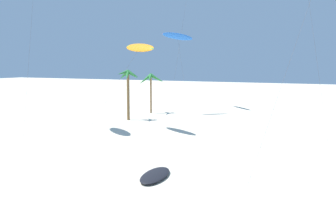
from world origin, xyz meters
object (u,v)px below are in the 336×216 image
flying_kite_4 (178,36)px  palm_tree_0 (151,80)px  palm_tree_1 (128,79)px  grounded_kite_1 (155,175)px  flying_kite_0 (139,48)px

flying_kite_4 → palm_tree_0: bearing=-169.1°
palm_tree_1 → flying_kite_4: flying_kite_4 is taller
palm_tree_1 → flying_kite_4: bearing=67.5°
palm_tree_0 → grounded_kite_1: 34.70m
flying_kite_0 → flying_kite_4: 15.83m
palm_tree_0 → flying_kite_4: flying_kite_4 is taller
flying_kite_0 → flying_kite_4: (-2.10, 15.52, 2.26)m
flying_kite_4 → palm_tree_1: bearing=-112.5°
palm_tree_0 → flying_kite_0: 16.62m
palm_tree_1 → grounded_kite_1: size_ratio=1.57×
flying_kite_0 → flying_kite_4: flying_kite_4 is taller
flying_kite_0 → palm_tree_1: bearing=130.1°
flying_kite_0 → grounded_kite_1: 20.77m
grounded_kite_1 → flying_kite_4: bearing=111.3°
flying_kite_4 → flying_kite_0: bearing=-82.3°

